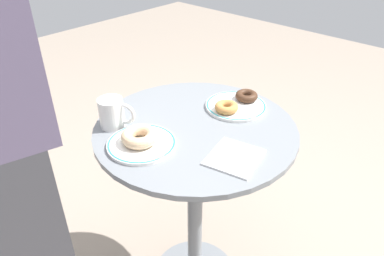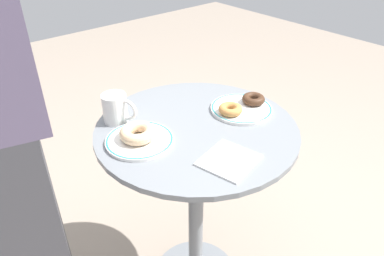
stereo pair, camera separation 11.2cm
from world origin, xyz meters
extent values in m
cylinder|color=slate|center=(0.00, 0.00, 0.77)|extent=(0.65, 0.65, 0.02)
cylinder|color=slate|center=(0.00, 0.00, 0.39)|extent=(0.06, 0.06, 0.73)
cylinder|color=white|center=(-0.19, 0.05, 0.78)|extent=(0.20, 0.20, 0.01)
torus|color=teal|center=(-0.19, 0.05, 0.79)|extent=(0.20, 0.20, 0.01)
cylinder|color=white|center=(0.19, -0.02, 0.78)|extent=(0.21, 0.21, 0.01)
torus|color=teal|center=(0.19, -0.02, 0.79)|extent=(0.21, 0.21, 0.01)
torus|color=#E0B789|center=(-0.19, 0.05, 0.81)|extent=(0.14, 0.14, 0.04)
torus|color=#422819|center=(0.24, -0.03, 0.80)|extent=(0.10, 0.10, 0.03)
torus|color=#BC7F42|center=(0.13, -0.02, 0.80)|extent=(0.08, 0.08, 0.03)
cube|color=white|center=(-0.05, -0.19, 0.78)|extent=(0.17, 0.16, 0.01)
cylinder|color=white|center=(-0.18, 0.20, 0.82)|extent=(0.08, 0.08, 0.09)
torus|color=white|center=(-0.16, 0.15, 0.83)|extent=(0.04, 0.07, 0.07)
camera|label=1|loc=(-0.73, -0.65, 1.39)|focal=33.87mm
camera|label=2|loc=(-0.65, -0.73, 1.39)|focal=33.87mm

